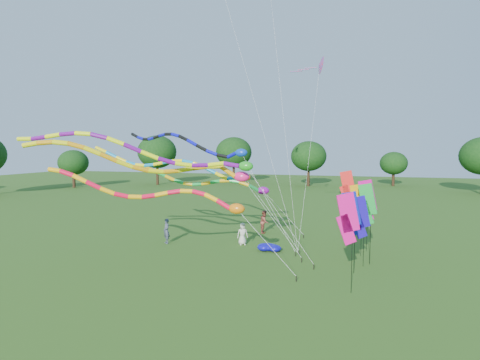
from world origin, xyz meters
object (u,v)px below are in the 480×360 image
(tube_kite_red, at_px, (167,195))
(person_b, at_px, (166,231))
(person_c, at_px, (264,222))
(blue_nylon_heap, at_px, (269,249))
(person_a, at_px, (242,234))
(tube_kite_orange, at_px, (165,165))

(tube_kite_red, xyz_separation_m, person_b, (-3.32, 6.36, -3.41))
(person_c, bearing_deg, blue_nylon_heap, -167.48)
(blue_nylon_heap, distance_m, person_a, 2.66)
(blue_nylon_heap, height_order, person_b, person_b)
(blue_nylon_heap, height_order, person_c, person_c)
(tube_kite_red, bearing_deg, tube_kite_orange, 114.60)
(person_a, bearing_deg, blue_nylon_heap, -58.53)
(blue_nylon_heap, relative_size, person_c, 0.71)
(person_b, bearing_deg, tube_kite_red, -19.53)
(tube_kite_red, distance_m, person_a, 8.54)
(person_b, bearing_deg, person_a, 55.11)
(tube_kite_red, distance_m, blue_nylon_heap, 8.49)
(tube_kite_red, height_order, person_a, tube_kite_red)
(tube_kite_orange, distance_m, person_a, 8.53)
(tube_kite_orange, bearing_deg, tube_kite_red, -80.70)
(tube_kite_orange, xyz_separation_m, person_a, (2.77, 6.27, -5.09))
(person_c, bearing_deg, person_a, 168.39)
(tube_kite_orange, bearing_deg, person_b, 94.72)
(person_b, bearing_deg, blue_nylon_heap, 41.15)
(tube_kite_red, height_order, tube_kite_orange, tube_kite_orange)
(person_a, height_order, person_b, person_b)
(person_a, height_order, person_c, person_c)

